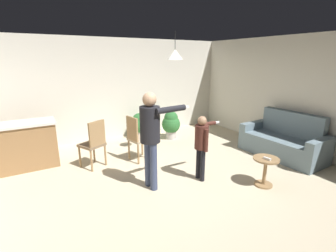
# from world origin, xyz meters

# --- Properties ---
(ground) EXTENTS (7.68, 7.68, 0.00)m
(ground) POSITION_xyz_m (0.00, 0.00, 0.00)
(ground) COLOR beige
(wall_back) EXTENTS (6.40, 0.10, 2.70)m
(wall_back) POSITION_xyz_m (0.00, 3.20, 1.35)
(wall_back) COLOR silver
(wall_back) RESTS_ON ground
(wall_right) EXTENTS (0.10, 6.40, 2.70)m
(wall_right) POSITION_xyz_m (3.20, 0.00, 1.35)
(wall_right) COLOR silver
(wall_right) RESTS_ON ground
(couch_floral) EXTENTS (0.92, 1.83, 1.00)m
(couch_floral) POSITION_xyz_m (2.68, -0.10, 0.33)
(couch_floral) COLOR slate
(couch_floral) RESTS_ON ground
(kitchen_counter) EXTENTS (1.26, 0.66, 0.95)m
(kitchen_counter) POSITION_xyz_m (-2.45, 2.15, 0.48)
(kitchen_counter) COLOR olive
(kitchen_counter) RESTS_ON ground
(side_table_by_couch) EXTENTS (0.44, 0.44, 0.52)m
(side_table_by_couch) POSITION_xyz_m (1.16, -0.82, 0.33)
(side_table_by_couch) COLOR #99754C
(side_table_by_couch) RESTS_ON ground
(person_adult) EXTENTS (0.84, 0.48, 1.67)m
(person_adult) POSITION_xyz_m (-0.58, 0.13, 1.03)
(person_adult) COLOR #384260
(person_adult) RESTS_ON ground
(person_child) EXTENTS (0.63, 0.35, 1.21)m
(person_child) POSITION_xyz_m (0.34, -0.06, 0.75)
(person_child) COLOR black
(person_child) RESTS_ON ground
(dining_chair_by_counter) EXTENTS (0.56, 0.56, 1.00)m
(dining_chair_by_counter) POSITION_xyz_m (-1.22, 1.44, 0.55)
(dining_chair_by_counter) COLOR #99754C
(dining_chair_by_counter) RESTS_ON ground
(dining_chair_near_wall) EXTENTS (0.49, 0.49, 1.00)m
(dining_chair_near_wall) POSITION_xyz_m (-0.33, 1.33, 0.55)
(dining_chair_near_wall) COLOR #99754C
(dining_chair_near_wall) RESTS_ON ground
(potted_plant_corner) EXTENTS (0.51, 0.51, 0.78)m
(potted_plant_corner) POSITION_xyz_m (1.09, 2.26, 0.43)
(potted_plant_corner) COLOR #B7B2AD
(potted_plant_corner) RESTS_ON ground
(potted_plant_by_wall) EXTENTS (0.46, 0.46, 0.71)m
(potted_plant_by_wall) POSITION_xyz_m (0.34, 2.75, 0.39)
(potted_plant_by_wall) COLOR #B7B2AD
(potted_plant_by_wall) RESTS_ON ground
(spare_remote_on_table) EXTENTS (0.05, 0.13, 0.04)m
(spare_remote_on_table) POSITION_xyz_m (1.12, -0.86, 0.54)
(spare_remote_on_table) COLOR white
(spare_remote_on_table) RESTS_ON side_table_by_couch
(ceiling_light_pendant) EXTENTS (0.32, 0.32, 0.55)m
(ceiling_light_pendant) POSITION_xyz_m (0.45, 1.05, 2.25)
(ceiling_light_pendant) COLOR silver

